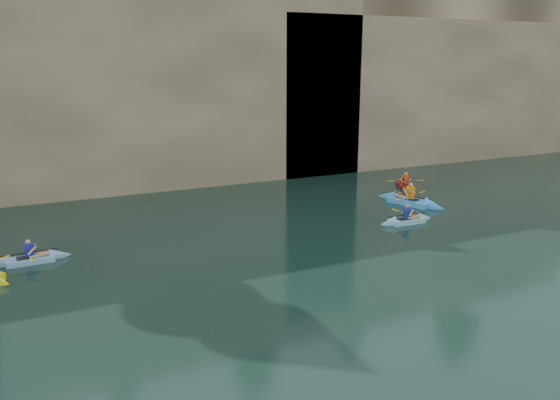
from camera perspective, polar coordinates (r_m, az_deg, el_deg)
name	(u,v)px	position (r m, az deg, el deg)	size (l,w,h in m)	color
cliff	(100,74)	(37.36, -18.27, 12.38)	(70.00, 16.00, 12.00)	tan
cliff_slab_center	(159,82)	(30.44, -12.55, 11.90)	(24.00, 2.40, 11.40)	tan
cliff_slab_east	(448,89)	(40.02, 17.20, 10.99)	(26.00, 2.40, 9.84)	tan
sea_cave_center	(46,169)	(29.47, -23.26, 2.97)	(3.50, 1.00, 3.20)	black
sea_cave_east	(297,139)	(32.88, 1.82, 6.34)	(5.00, 1.00, 4.50)	black
kayaker_ltblue_near	(406,220)	(24.21, 13.07, -2.07)	(2.70, 2.12, 1.06)	#86C6E1
kayaker_red_far	(405,185)	(31.08, 12.97, 1.54)	(1.99, 2.91, 1.05)	red
kayaker_ltblue_mid	(30,259)	(20.94, -24.66, -5.64)	(2.79, 2.10, 1.04)	#85B2DE
kayaker_blue_east	(410,201)	(27.39, 13.41, -0.12)	(2.51, 3.84, 1.35)	#47A4F1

